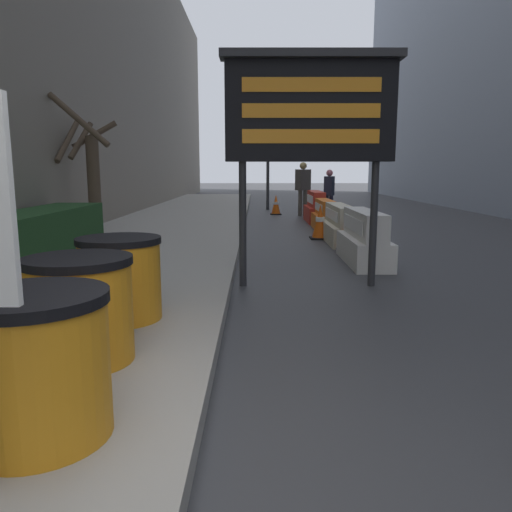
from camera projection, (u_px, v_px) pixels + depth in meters
bare_tree at (89, 169)px, 10.66m from camera, size 1.24×1.34×2.95m
barrel_drum_foreground at (36, 365)px, 2.62m from camera, size 0.79×0.79×0.79m
barrel_drum_middle at (80, 309)px, 3.68m from camera, size 0.79×0.79×0.79m
barrel_drum_back at (120, 278)px, 4.73m from camera, size 0.79×0.79×0.79m
message_board at (310, 111)px, 6.48m from camera, size 2.33×0.36×3.06m
jersey_barrier_white at (364, 240)px, 8.50m from camera, size 0.62×1.96×0.90m
jersey_barrier_cream at (340, 226)px, 10.95m from camera, size 0.60×2.12×0.82m
jersey_barrier_orange_near at (325, 217)px, 13.31m from camera, size 0.55×1.81×0.80m
jersey_barrier_red_striped at (316, 208)px, 15.34m from camera, size 0.59×1.89×0.94m
traffic_cone_near at (276, 205)px, 17.87m from camera, size 0.40×0.40×0.71m
traffic_cone_mid at (345, 235)px, 9.88m from camera, size 0.34×0.34×0.61m
traffic_cone_far at (320, 222)px, 11.51m from camera, size 0.45×0.45×0.80m
traffic_light_near_curb at (268, 132)px, 19.47m from camera, size 0.28×0.45×4.23m
pedestrian_worker at (329, 190)px, 16.03m from camera, size 0.39×0.48×1.59m
pedestrian_passerby at (303, 184)px, 17.16m from camera, size 0.56×0.53×1.84m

